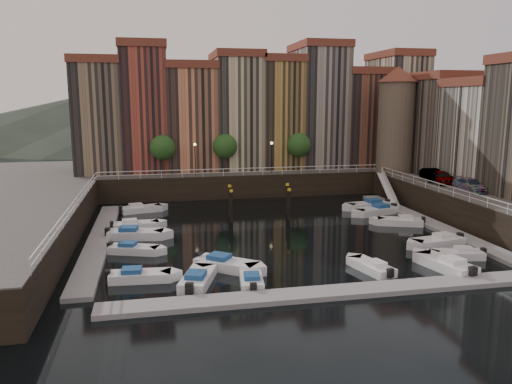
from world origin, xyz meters
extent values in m
plane|color=black|center=(0.00, 0.00, 0.00)|extent=(200.00, 200.00, 0.00)
cube|color=black|center=(0.00, 26.00, 1.50)|extent=(80.00, 20.00, 3.00)
cube|color=gray|center=(-16.20, -1.00, 0.17)|extent=(2.00, 28.00, 0.35)
cube|color=gray|center=(16.20, -1.00, 0.17)|extent=(2.00, 28.00, 0.35)
cube|color=gray|center=(0.00, -17.00, 0.17)|extent=(30.00, 2.00, 0.35)
cone|color=#2D382D|center=(-30.00, 110.00, 7.00)|extent=(80.00, 80.00, 14.00)
cone|color=#2D382D|center=(5.00, 110.00, 9.00)|extent=(100.00, 100.00, 18.00)
cone|color=#2D382D|center=(40.00, 110.00, 6.00)|extent=(70.00, 70.00, 12.00)
cube|color=#826C52|center=(-18.00, 23.50, 10.00)|extent=(6.00, 10.00, 14.00)
cube|color=brown|center=(-18.00, 23.50, 17.50)|extent=(6.30, 10.30, 1.00)
cube|color=#9D4031|center=(-12.10, 23.50, 11.00)|extent=(5.80, 10.00, 16.00)
cube|color=brown|center=(-12.10, 23.50, 19.50)|extent=(6.10, 10.30, 1.00)
cube|color=#D38056|center=(-5.95, 23.50, 9.75)|extent=(6.50, 10.00, 13.50)
cube|color=brown|center=(-5.95, 23.50, 17.00)|extent=(6.80, 10.30, 1.00)
cube|color=beige|center=(0.40, 23.50, 10.50)|extent=(6.20, 10.00, 15.00)
cube|color=brown|center=(0.40, 23.50, 18.50)|extent=(6.50, 10.30, 1.00)
cube|color=#AF8840|center=(6.30, 23.50, 10.25)|extent=(5.60, 10.00, 14.50)
cube|color=brown|center=(6.30, 23.50, 18.00)|extent=(5.90, 10.30, 1.00)
cube|color=gray|center=(12.30, 23.50, 11.25)|extent=(6.40, 10.00, 16.50)
cube|color=brown|center=(12.30, 23.50, 20.00)|extent=(6.70, 10.30, 1.00)
cube|color=brown|center=(18.50, 23.50, 9.50)|extent=(6.00, 10.00, 13.00)
cube|color=brown|center=(18.50, 23.50, 16.50)|extent=(6.30, 10.30, 1.00)
cube|color=#C5B190|center=(24.45, 23.50, 10.75)|extent=(5.90, 10.00, 15.50)
cube|color=brown|center=(24.45, 23.50, 19.00)|extent=(6.20, 10.30, 1.00)
cube|color=#6F6054|center=(26.50, 12.00, 9.00)|extent=(9.00, 8.00, 12.00)
cube|color=brown|center=(26.50, 12.00, 15.50)|extent=(9.30, 8.30, 1.00)
cube|color=beige|center=(26.50, 4.00, 8.50)|extent=(9.00, 8.00, 11.00)
cube|color=brown|center=(26.50, 4.00, 14.50)|extent=(9.30, 8.30, 1.00)
cylinder|color=#6B5B4C|center=(20.00, 14.50, 9.00)|extent=(4.60, 4.60, 12.00)
cone|color=brown|center=(20.00, 14.50, 15.80)|extent=(5.20, 5.20, 2.00)
cylinder|color=black|center=(-10.00, 18.20, 4.20)|extent=(0.30, 0.30, 2.40)
sphere|color=#1E4719|center=(-10.00, 18.20, 6.60)|extent=(3.20, 3.20, 3.20)
cylinder|color=black|center=(-2.00, 18.20, 4.20)|extent=(0.30, 0.30, 2.40)
sphere|color=#1E4719|center=(-2.00, 18.20, 6.60)|extent=(3.20, 3.20, 3.20)
cylinder|color=black|center=(8.00, 18.20, 4.20)|extent=(0.30, 0.30, 2.40)
sphere|color=#1E4719|center=(8.00, 18.20, 6.60)|extent=(3.20, 3.20, 3.20)
cylinder|color=black|center=(-6.00, 17.20, 5.00)|extent=(0.12, 0.12, 4.00)
sphere|color=#FFD88C|center=(-6.00, 17.20, 7.00)|extent=(0.36, 0.36, 0.36)
cylinder|color=black|center=(4.00, 17.20, 5.00)|extent=(0.12, 0.12, 4.00)
sphere|color=#FFD88C|center=(4.00, 17.20, 7.00)|extent=(0.36, 0.36, 0.36)
cube|color=white|center=(0.00, 16.00, 3.95)|extent=(36.00, 0.08, 0.08)
cube|color=white|center=(0.00, 16.00, 3.50)|extent=(36.00, 0.06, 0.06)
cube|color=white|center=(18.00, -1.00, 3.95)|extent=(0.08, 34.00, 0.08)
cube|color=white|center=(18.00, -1.00, 3.50)|extent=(0.06, 34.00, 0.06)
cube|color=white|center=(-18.00, -1.00, 3.95)|extent=(0.08, 34.00, 0.08)
cube|color=white|center=(-18.00, -1.00, 3.50)|extent=(0.06, 34.00, 0.06)
cube|color=white|center=(17.10, 10.00, 1.75)|extent=(2.78, 8.26, 2.81)
cube|color=white|center=(17.10, 10.00, 2.25)|extent=(1.93, 8.32, 3.65)
cylinder|color=black|center=(-3.46, 3.72, 1.50)|extent=(0.32, 0.32, 3.60)
cylinder|color=gold|center=(-3.46, 3.72, 3.35)|extent=(0.36, 0.36, 0.25)
cylinder|color=black|center=(-3.18, 6.62, 1.50)|extent=(0.32, 0.32, 3.60)
cylinder|color=gold|center=(-3.18, 6.62, 3.35)|extent=(0.36, 0.36, 0.25)
cylinder|color=black|center=(2.57, 3.18, 1.50)|extent=(0.32, 0.32, 3.60)
cylinder|color=gold|center=(2.57, 3.18, 3.35)|extent=(0.36, 0.36, 0.25)
cylinder|color=black|center=(3.21, 6.25, 1.50)|extent=(0.32, 0.32, 3.60)
cylinder|color=gold|center=(3.21, 6.25, 3.35)|extent=(0.36, 0.36, 0.25)
cube|color=silver|center=(-12.36, -11.78, 0.29)|extent=(4.36, 1.97, 0.72)
cube|color=navy|center=(-12.94, -11.73, 0.72)|extent=(1.44, 1.26, 0.48)
cube|color=black|center=(-14.57, -11.60, 0.53)|extent=(0.37, 0.51, 0.68)
cube|color=silver|center=(-13.00, -5.09, 0.28)|extent=(4.38, 2.85, 0.70)
cube|color=navy|center=(-13.52, -4.90, 0.70)|extent=(1.60, 1.48, 0.46)
cube|color=black|center=(-15.01, -4.38, 0.51)|extent=(0.46, 0.55, 0.65)
cube|color=silver|center=(-12.98, -0.50, 0.34)|extent=(5.19, 2.70, 0.84)
cube|color=navy|center=(-13.65, -0.39, 0.84)|extent=(1.78, 1.59, 0.56)
cube|color=black|center=(-15.53, -0.07, 0.62)|extent=(0.48, 0.62, 0.79)
cube|color=silver|center=(-13.09, 3.08, 0.30)|extent=(4.56, 2.16, 0.75)
cube|color=silver|center=(-13.69, 3.01, 0.75)|extent=(1.52, 1.34, 0.50)
cube|color=black|center=(-15.38, 2.83, 0.55)|extent=(0.40, 0.53, 0.70)
cube|color=silver|center=(-12.73, 10.67, 0.31)|extent=(4.77, 2.80, 0.76)
cube|color=silver|center=(-13.32, 10.52, 0.76)|extent=(1.69, 1.54, 0.51)
cube|color=black|center=(-14.99, 10.08, 0.56)|extent=(0.47, 0.58, 0.71)
cube|color=silver|center=(12.44, -11.70, 0.28)|extent=(4.34, 2.34, 0.70)
cube|color=silver|center=(12.99, -11.81, 0.70)|extent=(1.50, 1.35, 0.47)
cube|color=black|center=(14.55, -12.11, 0.51)|extent=(0.41, 0.52, 0.65)
cube|color=silver|center=(12.81, -8.30, 0.32)|extent=(4.90, 2.50, 0.80)
cube|color=silver|center=(13.45, -8.20, 0.80)|extent=(1.67, 1.49, 0.53)
cube|color=black|center=(15.23, -7.93, 0.58)|extent=(0.45, 0.58, 0.74)
cube|color=silver|center=(13.19, -0.72, 0.30)|extent=(4.73, 3.14, 0.75)
cube|color=silver|center=(13.75, -0.93, 0.75)|extent=(1.74, 1.62, 0.50)
cube|color=black|center=(15.35, -1.52, 0.55)|extent=(0.50, 0.59, 0.70)
cube|color=silver|center=(12.89, 4.22, 0.34)|extent=(5.26, 3.15, 0.84)
cube|color=navy|center=(13.54, 4.39, 0.84)|extent=(1.87, 1.71, 0.56)
cube|color=black|center=(15.37, 4.90, 0.62)|extent=(0.53, 0.64, 0.78)
cube|color=silver|center=(13.21, 7.00, 0.34)|extent=(5.11, 2.45, 0.84)
cube|color=navy|center=(13.88, 7.07, 0.84)|extent=(1.71, 1.51, 0.56)
cube|color=black|center=(15.78, 7.29, 0.62)|extent=(0.45, 0.60, 0.78)
cube|color=silver|center=(-8.43, -13.14, 0.31)|extent=(3.14, 4.93, 0.79)
cube|color=navy|center=(-8.62, -13.74, 0.79)|extent=(1.65, 1.79, 0.52)
cube|color=black|center=(-9.18, -15.43, 0.58)|extent=(0.61, 0.51, 0.73)
cube|color=silver|center=(-4.82, -13.87, 0.27)|extent=(1.99, 4.07, 0.67)
cube|color=navy|center=(-4.88, -14.40, 0.67)|extent=(1.21, 1.37, 0.44)
cube|color=black|center=(-5.07, -15.90, 0.49)|extent=(0.48, 0.36, 0.62)
cube|color=silver|center=(4.42, -13.10, 0.28)|extent=(2.53, 4.33, 0.69)
cube|color=silver|center=(4.56, -13.64, 0.69)|extent=(1.40, 1.53, 0.46)
cube|color=black|center=(4.95, -15.17, 0.51)|extent=(0.53, 0.43, 0.65)
cube|color=silver|center=(10.02, -13.91, 0.33)|extent=(2.96, 5.20, 0.84)
cube|color=silver|center=(10.17, -14.56, 0.84)|extent=(1.66, 1.82, 0.56)
cube|color=black|center=(10.60, -16.41, 0.61)|extent=(0.63, 0.51, 0.78)
imported|color=gray|center=(21.05, 4.64, 3.75)|extent=(2.71, 4.70, 1.51)
imported|color=gray|center=(20.95, 6.69, 3.73)|extent=(2.31, 4.64, 1.46)
imported|color=gray|center=(21.38, -0.06, 3.65)|extent=(1.88, 4.51, 1.30)
cube|color=silver|center=(-6.06, -10.64, 0.33)|extent=(4.94, 4.43, 0.82)
cube|color=navy|center=(-6.58, -10.24, 0.82)|extent=(2.02, 1.98, 0.55)
cube|color=black|center=(-8.04, -9.10, 0.60)|extent=(0.64, 0.67, 0.77)
camera|label=1|loc=(-11.11, -46.13, 12.54)|focal=35.00mm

